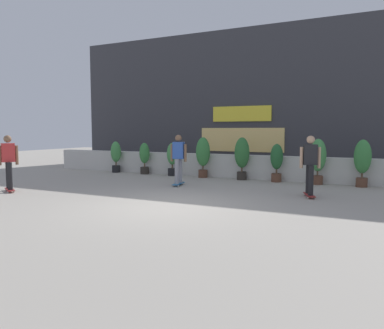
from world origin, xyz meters
The scene contains 14 objects.
ground_plane centered at (0.00, 0.00, 0.00)m, with size 48.00×48.00×0.00m, color #A8A093.
planter_wall centered at (0.00, 6.00, 0.45)m, with size 18.00×0.40×0.90m, color beige.
building_backdrop centered at (0.00, 10.00, 3.25)m, with size 20.00×2.08×6.50m.
potted_plant_0 centered at (-5.70, 5.55, 0.77)m, with size 0.44×0.44×1.36m.
potted_plant_1 centered at (-4.21, 5.55, 0.74)m, with size 0.42×0.42×1.32m.
potted_plant_2 centered at (-2.87, 5.55, 0.75)m, with size 0.43×0.43×1.33m.
potted_plant_3 centered at (-1.50, 5.55, 0.92)m, with size 0.55×0.55×1.57m.
potted_plant_4 centered at (0.08, 5.55, 0.93)m, with size 0.55×0.55×1.58m.
potted_plant_5 centered at (1.38, 5.55, 0.77)m, with size 0.45×0.45×1.36m.
potted_plant_6 centered at (2.79, 5.55, 0.91)m, with size 0.54×0.54×1.56m.
potted_plant_7 centered at (4.17, 5.55, 0.90)m, with size 0.54×0.54×1.55m.
skater_by_wall_left centered at (2.94, 2.88, 0.94)m, with size 0.53×0.82×1.70m.
skater_mid_plaza centered at (-1.35, 3.23, 0.94)m, with size 0.55×0.82×1.70m.
skater_foreground centered at (-5.34, -0.12, 0.94)m, with size 0.79×0.59×1.70m.
Camera 1 is at (4.58, -7.88, 1.85)m, focal length 35.51 mm.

